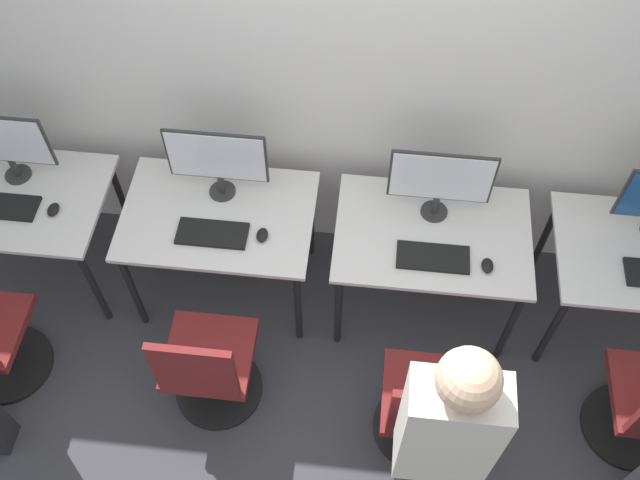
{
  "coord_description": "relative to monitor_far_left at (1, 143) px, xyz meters",
  "views": [
    {
      "loc": [
        0.22,
        -1.83,
        3.73
      ],
      "look_at": [
        0.0,
        0.14,
        0.87
      ],
      "focal_mm": 40.0,
      "sensor_mm": 36.0,
      "label": 1
    }
  ],
  "objects": [
    {
      "name": "keyboard_right",
      "position": [
        2.28,
        -0.3,
        -0.25
      ],
      "size": [
        0.37,
        0.16,
        0.02
      ],
      "color": "black",
      "rests_on": "desk_right"
    },
    {
      "name": "wall_back",
      "position": [
        1.71,
        0.33,
        0.42
      ],
      "size": [
        12.0,
        0.05,
        2.8
      ],
      "color": "silver",
      "rests_on": "ground_plane"
    },
    {
      "name": "monitor_far_left",
      "position": [
        0.0,
        0.0,
        0.0
      ],
      "size": [
        0.52,
        0.14,
        0.45
      ],
      "color": "#2D2D2D",
      "rests_on": "desk_far_left"
    },
    {
      "name": "desk_right",
      "position": [
        2.28,
        -0.15,
        -0.35
      ],
      "size": [
        1.02,
        0.7,
        0.72
      ],
      "color": "silver",
      "rests_on": "ground_plane"
    },
    {
      "name": "mouse_far_left",
      "position": [
        0.27,
        -0.22,
        -0.25
      ],
      "size": [
        0.06,
        0.09,
        0.03
      ],
      "color": "black",
      "rests_on": "desk_far_left"
    },
    {
      "name": "mouse_right",
      "position": [
        2.55,
        -0.33,
        -0.25
      ],
      "size": [
        0.06,
        0.09,
        0.03
      ],
      "color": "black",
      "rests_on": "desk_right"
    },
    {
      "name": "keyboard_left",
      "position": [
        1.14,
        -0.28,
        -0.25
      ],
      "size": [
        0.37,
        0.16,
        0.02
      ],
      "color": "black",
      "rests_on": "desk_left"
    },
    {
      "name": "office_chair_left",
      "position": [
        1.2,
        -0.88,
        -0.61
      ],
      "size": [
        0.48,
        0.48,
        0.91
      ],
      "color": "black",
      "rests_on": "ground_plane"
    },
    {
      "name": "monitor_right",
      "position": [
        2.28,
        -0.01,
        0.0
      ],
      "size": [
        0.52,
        0.14,
        0.45
      ],
      "color": "#2D2D2D",
      "rests_on": "desk_right"
    },
    {
      "name": "monitor_left",
      "position": [
        1.14,
        0.01,
        0.0
      ],
      "size": [
        0.52,
        0.14,
        0.45
      ],
      "color": "#2D2D2D",
      "rests_on": "desk_left"
    },
    {
      "name": "person_right",
      "position": [
        2.3,
        -1.35,
        -0.05
      ],
      "size": [
        0.36,
        0.22,
        1.7
      ],
      "color": "#232328",
      "rests_on": "ground_plane"
    },
    {
      "name": "ground_plane",
      "position": [
        1.71,
        -0.5,
        -0.98
      ],
      "size": [
        20.0,
        20.0,
        0.0
      ],
      "primitive_type": "plane",
      "color": "#3D3D42"
    },
    {
      "name": "desk_left",
      "position": [
        1.14,
        -0.15,
        -0.35
      ],
      "size": [
        1.02,
        0.7,
        0.72
      ],
      "color": "silver",
      "rests_on": "ground_plane"
    },
    {
      "name": "keyboard_far_left",
      "position": [
        0.0,
        -0.23,
        -0.25
      ],
      "size": [
        0.37,
        0.16,
        0.02
      ],
      "color": "black",
      "rests_on": "desk_far_left"
    },
    {
      "name": "mouse_left",
      "position": [
        1.4,
        -0.27,
        -0.25
      ],
      "size": [
        0.06,
        0.09,
        0.03
      ],
      "color": "black",
      "rests_on": "desk_left"
    },
    {
      "name": "desk_far_left",
      "position": [
        0.0,
        -0.15,
        -0.35
      ],
      "size": [
        1.02,
        0.7,
        0.72
      ],
      "color": "silver",
      "rests_on": "ground_plane"
    },
    {
      "name": "office_chair_right",
      "position": [
        2.3,
        -0.98,
        -0.61
      ],
      "size": [
        0.48,
        0.48,
        0.91
      ],
      "color": "black",
      "rests_on": "ground_plane"
    }
  ]
}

